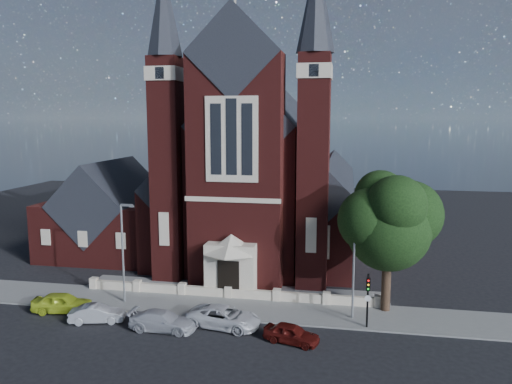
% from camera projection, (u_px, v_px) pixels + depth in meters
% --- Properties ---
extents(ground, '(120.00, 120.00, 0.00)m').
position_uv_depth(ground, '(249.00, 268.00, 49.37)').
color(ground, black).
rests_on(ground, ground).
extents(pavement_strip, '(60.00, 5.00, 0.12)m').
position_uv_depth(pavement_strip, '(223.00, 307.00, 39.16)').
color(pavement_strip, slate).
rests_on(pavement_strip, ground).
extents(forecourt_paving, '(26.00, 3.00, 0.14)m').
position_uv_depth(forecourt_paving, '(234.00, 290.00, 43.05)').
color(forecourt_paving, slate).
rests_on(forecourt_paving, ground).
extents(forecourt_wall, '(24.00, 0.40, 0.90)m').
position_uv_depth(forecourt_wall, '(229.00, 298.00, 41.11)').
color(forecourt_wall, '#B8A892').
rests_on(forecourt_wall, ground).
extents(church, '(20.01, 34.90, 29.20)m').
position_uv_depth(church, '(263.00, 177.00, 55.89)').
color(church, '#4C1614').
rests_on(church, ground).
extents(parish_hall, '(12.00, 12.20, 10.24)m').
position_uv_depth(parish_hall, '(111.00, 217.00, 54.60)').
color(parish_hall, '#4C1614').
rests_on(parish_hall, ground).
extents(street_tree, '(6.40, 6.60, 10.70)m').
position_uv_depth(street_tree, '(390.00, 224.00, 37.03)').
color(street_tree, black).
rests_on(street_tree, ground).
extents(street_lamp_left, '(1.16, 0.22, 8.09)m').
position_uv_depth(street_lamp_left, '(124.00, 247.00, 39.43)').
color(street_lamp_left, gray).
rests_on(street_lamp_left, ground).
extents(street_lamp_right, '(1.16, 0.22, 8.09)m').
position_uv_depth(street_lamp_right, '(355.00, 259.00, 36.17)').
color(street_lamp_right, gray).
rests_on(street_lamp_right, ground).
extents(traffic_signal, '(0.28, 0.42, 4.00)m').
position_uv_depth(traffic_signal, '(368.00, 294.00, 34.77)').
color(traffic_signal, black).
rests_on(traffic_signal, ground).
extents(car_lime_van, '(4.69, 2.51, 1.52)m').
position_uv_depth(car_lime_van, '(62.00, 303.00, 38.09)').
color(car_lime_van, '#B1C727').
rests_on(car_lime_van, ground).
extents(car_silver_a, '(4.13, 2.37, 1.29)m').
position_uv_depth(car_silver_a, '(97.00, 314.00, 36.22)').
color(car_silver_a, gray).
rests_on(car_silver_a, ground).
extents(car_silver_b, '(4.77, 2.01, 1.37)m').
position_uv_depth(car_silver_b, '(163.00, 321.00, 34.84)').
color(car_silver_b, '#B4B6BD').
rests_on(car_silver_b, ground).
extents(car_white_suv, '(5.65, 3.34, 1.47)m').
position_uv_depth(car_white_suv, '(224.00, 317.00, 35.38)').
color(car_white_suv, silver).
rests_on(car_white_suv, ground).
extents(car_dark_red, '(4.02, 2.45, 1.28)m').
position_uv_depth(car_dark_red, '(291.00, 334.00, 32.90)').
color(car_dark_red, '#4E100D').
rests_on(car_dark_red, ground).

